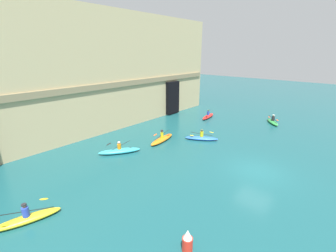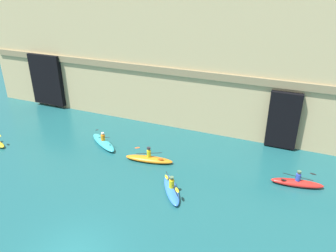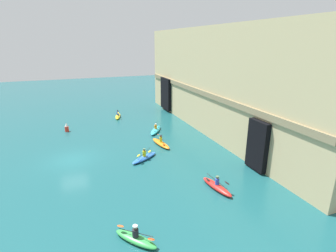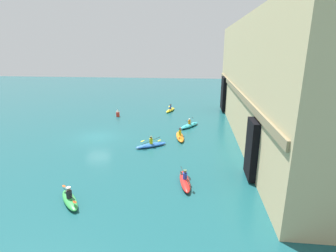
% 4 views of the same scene
% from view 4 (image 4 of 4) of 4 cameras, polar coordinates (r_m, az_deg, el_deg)
% --- Properties ---
extents(ground_plane, '(120.00, 120.00, 0.00)m').
position_cam_4_polar(ground_plane, '(30.28, -15.08, -2.25)').
color(ground_plane, '#195156').
extents(cliff_bluff, '(35.49, 6.89, 12.49)m').
position_cam_4_polar(cliff_bluff, '(30.59, 20.86, 9.40)').
color(cliff_bluff, tan).
rests_on(cliff_bluff, ground).
extents(kayak_green, '(2.65, 2.32, 1.10)m').
position_cam_4_polar(kayak_green, '(18.42, -20.61, -14.70)').
color(kayak_green, green).
rests_on(kayak_green, ground).
extents(kayak_cyan, '(3.42, 2.63, 1.10)m').
position_cam_4_polar(kayak_cyan, '(32.83, 4.66, 0.17)').
color(kayak_cyan, '#33B2C6').
rests_on(kayak_cyan, ground).
extents(kayak_blue, '(2.38, 3.13, 1.11)m').
position_cam_4_polar(kayak_blue, '(26.27, -3.69, -4.09)').
color(kayak_blue, blue).
rests_on(kayak_blue, ground).
extents(kayak_red, '(3.27, 1.20, 1.11)m').
position_cam_4_polar(kayak_red, '(19.42, 3.70, -11.84)').
color(kayak_red, red).
rests_on(kayak_red, ground).
extents(kayak_orange, '(3.57, 1.32, 1.15)m').
position_cam_4_polar(kayak_orange, '(28.65, 2.62, -2.27)').
color(kayak_orange, orange).
rests_on(kayak_orange, ground).
extents(kayak_yellow, '(3.23, 1.51, 1.10)m').
position_cam_4_polar(kayak_yellow, '(40.96, 0.52, 3.54)').
color(kayak_yellow, yellow).
rests_on(kayak_yellow, ground).
extents(marker_buoy, '(0.48, 0.48, 1.11)m').
position_cam_4_polar(marker_buoy, '(38.39, -10.88, 2.78)').
color(marker_buoy, red).
rests_on(marker_buoy, ground).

